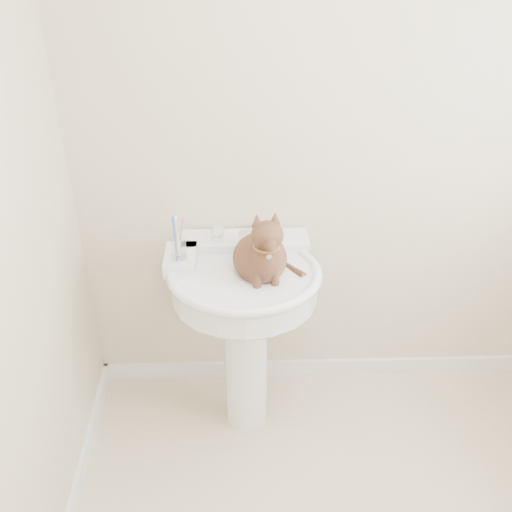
{
  "coord_description": "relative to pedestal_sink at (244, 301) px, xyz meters",
  "views": [
    {
      "loc": [
        -0.4,
        -1.18,
        2.19
      ],
      "look_at": [
        -0.34,
        0.8,
        0.92
      ],
      "focal_mm": 42.0,
      "sensor_mm": 36.0,
      "label": 1
    }
  ],
  "objects": [
    {
      "name": "baseboard_back",
      "position": [
        0.38,
        0.28,
        -0.65
      ],
      "size": [
        2.2,
        0.02,
        0.09
      ],
      "primitive_type": "cube",
      "color": "white",
      "rests_on": "floor"
    },
    {
      "name": "soap_bar",
      "position": [
        0.12,
        0.25,
        0.2
      ],
      "size": [
        0.1,
        0.07,
        0.03
      ],
      "primitive_type": "cube",
      "rotation": [
        0.0,
        0.0,
        0.2
      ],
      "color": "orange",
      "rests_on": "pedestal_sink"
    },
    {
      "name": "toothbrush_cup",
      "position": [
        -0.26,
        0.05,
        0.24
      ],
      "size": [
        0.07,
        0.07,
        0.19
      ],
      "rotation": [
        0.0,
        0.0,
        0.07
      ],
      "color": "silver",
      "rests_on": "pedestal_sink"
    },
    {
      "name": "wall_back",
      "position": [
        0.38,
        0.29,
        0.56
      ],
      "size": [
        2.2,
        0.0,
        2.5
      ],
      "primitive_type": null,
      "color": "beige",
      "rests_on": "ground"
    },
    {
      "name": "cat",
      "position": [
        0.07,
        -0.02,
        0.24
      ],
      "size": [
        0.24,
        0.3,
        0.44
      ],
      "rotation": [
        0.0,
        0.0,
        0.19
      ],
      "color": "brown",
      "rests_on": "pedestal_sink"
    },
    {
      "name": "pedestal_sink",
      "position": [
        0.0,
        0.0,
        0.0
      ],
      "size": [
        0.64,
        0.63,
        0.88
      ],
      "color": "white",
      "rests_on": "floor"
    },
    {
      "name": "faucet",
      "position": [
        0.0,
        0.16,
        0.23
      ],
      "size": [
        0.28,
        0.12,
        0.14
      ],
      "color": "silver",
      "rests_on": "pedestal_sink"
    }
  ]
}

